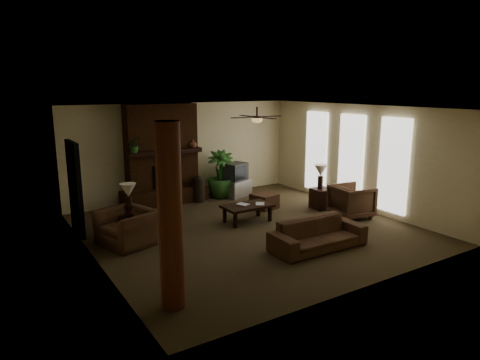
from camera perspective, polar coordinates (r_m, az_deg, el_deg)
room_shell at (r=9.74m, az=1.25°, el=1.30°), size 7.00×7.00×7.00m
fireplace at (r=12.24m, az=-10.26°, el=2.22°), size 2.40×0.70×2.80m
windows at (r=12.10m, az=14.51°, el=2.85°), size 0.08×3.65×2.35m
log_column at (r=6.32m, az=-9.24°, el=-5.00°), size 0.36×0.36×2.80m
doorway at (r=10.19m, az=-21.04°, el=-1.05°), size 0.10×1.00×2.10m
ceiling_fan at (r=10.06m, az=2.26°, el=8.14°), size 1.35×1.35×0.37m
sofa at (r=8.98m, az=10.35°, el=-6.48°), size 2.06×0.64×0.80m
armchair_left at (r=9.33m, az=-14.73°, el=-5.36°), size 1.04×1.30×0.99m
armchair_right at (r=11.22m, az=14.62°, el=-2.55°), size 0.95×1.00×0.92m
coffee_table at (r=10.52m, az=0.98°, el=-3.62°), size 1.20×0.70×0.43m
ottoman at (r=11.75m, az=3.25°, el=-2.80°), size 0.72×0.72×0.40m
tv_stand at (r=12.98m, az=-0.39°, el=-1.08°), size 0.97×0.76×0.50m
tv at (r=12.86m, az=-0.60°, el=1.12°), size 0.78×0.71×0.52m
floor_vase at (r=12.37m, az=-5.44°, el=-0.94°), size 0.34×0.34×0.77m
floor_plant at (r=12.83m, az=-2.63°, el=-0.59°), size 1.26×1.60×0.79m
side_table_left at (r=9.90m, az=-14.66°, el=-5.65°), size 0.56×0.56×0.55m
lamp_left at (r=9.67m, az=-14.62°, el=-1.61°), size 0.41×0.41×0.65m
side_table_right at (r=11.90m, az=10.78°, el=-2.43°), size 0.54×0.54×0.55m
lamp_right at (r=11.76m, az=10.66°, el=1.03°), size 0.42×0.42×0.65m
mantel_plant at (r=11.58m, az=-13.83°, el=4.34°), size 0.49×0.52×0.33m
mantel_vase at (r=12.28m, az=-6.24°, el=4.81°), size 0.22×0.23×0.22m
book_a at (r=10.37m, az=-0.00°, el=-2.69°), size 0.21×0.10×0.29m
book_b at (r=10.52m, az=2.10°, el=-2.47°), size 0.19×0.14×0.29m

